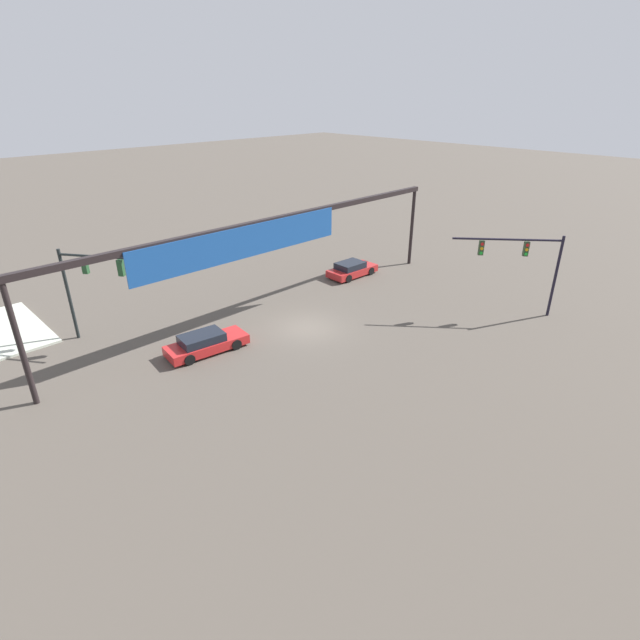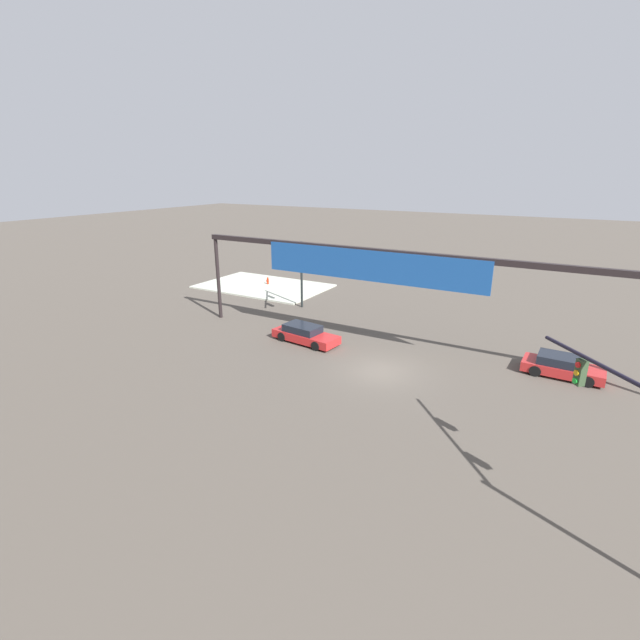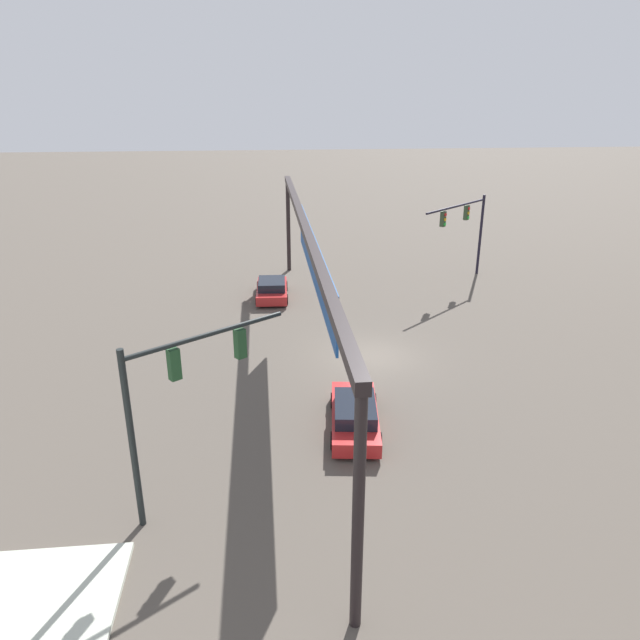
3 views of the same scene
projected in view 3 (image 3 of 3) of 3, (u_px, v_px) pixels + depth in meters
ground_plane at (373, 356)px, 28.80m from camera, size 219.29×219.29×0.00m
traffic_signal_near_corner at (176, 386)px, 17.08m from camera, size 3.24×4.48×5.71m
traffic_signal_opposite_side at (466, 221)px, 38.90m from camera, size 4.72×5.38×5.55m
overhead_sign_gantry at (308, 247)px, 25.71m from camera, size 30.94×0.43×6.66m
sedan_car_approaching at (272, 289)px, 36.74m from camera, size 4.35×2.08×1.21m
sedan_car_waiting_far at (355, 415)px, 22.46m from camera, size 4.93×2.30×1.21m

